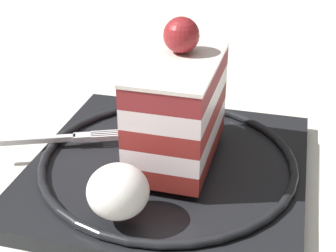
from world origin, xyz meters
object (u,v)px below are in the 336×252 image
object	(u,v)px
cake_slice	(175,107)
fork	(61,138)
whipped_cream_dollop	(118,191)
dessert_plate	(168,167)

from	to	relation	value
cake_slice	fork	distance (m)	0.11
whipped_cream_dollop	fork	xyz separation A→B (m)	(-0.09, -0.08, -0.02)
cake_slice	fork	size ratio (longest dim) A/B	1.03
dessert_plate	cake_slice	xyz separation A→B (m)	(-0.01, 0.01, 0.06)
cake_slice	whipped_cream_dollop	xyz separation A→B (m)	(0.09, -0.03, -0.03)
whipped_cream_dollop	fork	world-z (taller)	whipped_cream_dollop
cake_slice	whipped_cream_dollop	bearing A→B (deg)	-18.28
dessert_plate	cake_slice	distance (m)	0.06
dessert_plate	cake_slice	world-z (taller)	cake_slice
whipped_cream_dollop	cake_slice	bearing A→B (deg)	161.72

